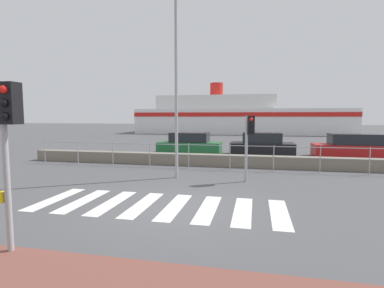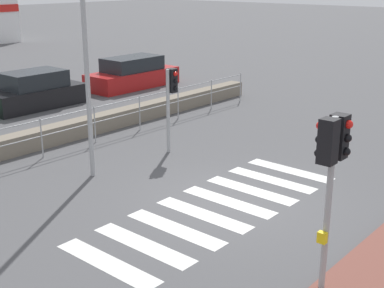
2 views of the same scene
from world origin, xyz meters
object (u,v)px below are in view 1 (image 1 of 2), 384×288
Objects in this scene: streetlamp at (175,68)px; traffic_light_far at (250,133)px; ferry_boat at (236,117)px; parked_car_black at (262,146)px; parked_car_red at (354,147)px; traffic_light_near at (3,122)px; parked_car_green at (190,144)px.

traffic_light_far is at bearing -1.08° from streetlamp.
ferry_boat reaches higher than parked_car_black.
traffic_light_near is at bearing -123.40° from parked_car_red.
traffic_light_far is 9.80m from parked_car_red.
parked_car_green is (-1.42, -23.11, -1.63)m from ferry_boat.
traffic_light_near is 7.22m from streetlamp.
traffic_light_far is (3.84, 6.84, -0.53)m from traffic_light_near.
parked_car_black is (3.39, 7.75, -3.59)m from streetlamp.
parked_car_red is (8.35, -23.11, -1.61)m from ferry_boat.
traffic_light_far is at bearing -94.41° from parked_car_black.
parked_car_red is at bearing 0.00° from parked_car_black.
traffic_light_near is 17.62m from parked_car_red.
traffic_light_near is at bearing -106.89° from parked_car_black.
traffic_light_far is 0.63× the size of parked_car_black.
parked_car_black is at bearing 180.00° from parked_car_red.
parked_car_black is at bearing 85.59° from traffic_light_far.
traffic_light_near reaches higher than parked_car_red.
parked_car_green is (-3.95, 7.80, -1.21)m from traffic_light_far.
streetlamp is 0.25× the size of ferry_boat.
parked_car_red is (9.76, 0.00, 0.02)m from parked_car_green.
traffic_light_near is 14.74m from parked_car_green.
parked_car_black reaches higher than parked_car_green.
streetlamp is at bearing -137.99° from parked_car_red.
streetlamp is at bearing 178.92° from traffic_light_far.
ferry_boat is (0.25, 30.85, -1.99)m from streetlamp.
parked_car_green is at bearing 98.54° from streetlamp.
ferry_boat is at bearing 88.01° from traffic_light_near.
traffic_light_near is at bearing -119.33° from traffic_light_far.
parked_car_green is 0.90× the size of parked_car_red.
ferry_boat reaches higher than traffic_light_far.
streetlamp reaches higher than traffic_light_far.
parked_car_black reaches higher than parked_car_red.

